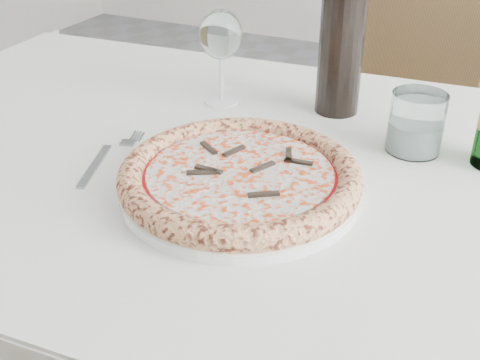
# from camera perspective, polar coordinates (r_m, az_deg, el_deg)

# --- Properties ---
(dining_table) EXTENTS (1.53, 0.96, 0.76)m
(dining_table) POSITION_cam_1_polar(r_m,az_deg,el_deg) (0.95, 2.59, -2.82)
(dining_table) COLOR brown
(dining_table) RESTS_ON floor
(chair_far) EXTENTS (0.57, 0.57, 0.93)m
(chair_far) POSITION_cam_1_polar(r_m,az_deg,el_deg) (1.68, 12.46, 6.51)
(chair_far) COLOR brown
(chair_far) RESTS_ON floor
(plate) EXTENTS (0.33, 0.33, 0.02)m
(plate) POSITION_cam_1_polar(r_m,az_deg,el_deg) (0.82, 0.00, -0.68)
(plate) COLOR white
(plate) RESTS_ON dining_table
(pizza) EXTENTS (0.33, 0.33, 0.03)m
(pizza) POSITION_cam_1_polar(r_m,az_deg,el_deg) (0.81, -0.00, 0.39)
(pizza) COLOR #E5C682
(pizza) RESTS_ON plate
(fork) EXTENTS (0.05, 0.18, 0.00)m
(fork) POSITION_cam_1_polar(r_m,az_deg,el_deg) (0.93, -12.59, 2.07)
(fork) COLOR #8A939E
(fork) RESTS_ON dining_table
(wine_glass) EXTENTS (0.08, 0.08, 0.17)m
(wine_glass) POSITION_cam_1_polar(r_m,az_deg,el_deg) (1.07, -1.85, 13.40)
(wine_glass) COLOR white
(wine_glass) RESTS_ON dining_table
(tumbler) EXTENTS (0.08, 0.08, 0.09)m
(tumbler) POSITION_cam_1_polar(r_m,az_deg,el_deg) (0.96, 16.32, 4.89)
(tumbler) COLOR white
(tumbler) RESTS_ON dining_table
(wine_bottle) EXTENTS (0.08, 0.08, 0.31)m
(wine_bottle) POSITION_cam_1_polar(r_m,az_deg,el_deg) (1.04, 9.66, 13.21)
(wine_bottle) COLOR black
(wine_bottle) RESTS_ON dining_table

